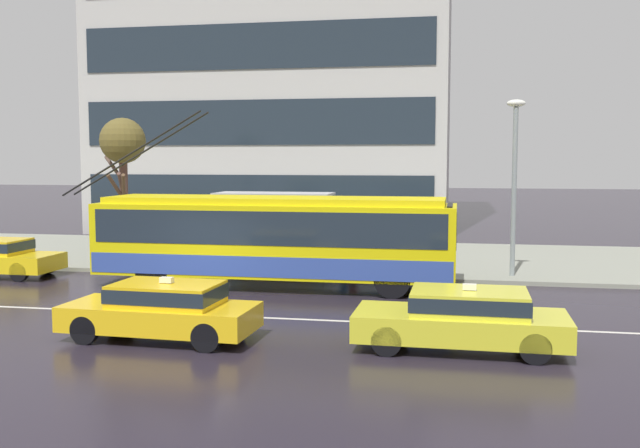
{
  "coord_description": "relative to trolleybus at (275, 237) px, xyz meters",
  "views": [
    {
      "loc": [
        7.17,
        -18.32,
        3.99
      ],
      "look_at": [
        3.1,
        3.4,
        1.96
      ],
      "focal_mm": 40.24,
      "sensor_mm": 36.0,
      "label": 1
    }
  ],
  "objects": [
    {
      "name": "taxi_oncoming_far",
      "position": [
        5.67,
        -6.41,
        -0.85
      ],
      "size": [
        4.42,
        1.89,
        1.39
      ],
      "color": "yellow",
      "rests_on": "ground_plane"
    },
    {
      "name": "pedestrian_at_shelter",
      "position": [
        1.77,
        4.41,
        0.24
      ],
      "size": [
        1.43,
        1.43,
        2.02
      ],
      "color": "black",
      "rests_on": "sidewalk_slab"
    },
    {
      "name": "trolleybus",
      "position": [
        0.0,
        0.0,
        0.0
      ],
      "size": [
        12.5,
        2.62,
        5.47
      ],
      "color": "yellow",
      "rests_on": "ground_plane"
    },
    {
      "name": "pedestrian_approaching_curb",
      "position": [
        1.72,
        2.9,
        -0.45
      ],
      "size": [
        0.48,
        0.48,
        1.62
      ],
      "color": "#18314C",
      "rests_on": "sidewalk_slab"
    },
    {
      "name": "sidewalk_slab",
      "position": [
        -1.74,
        6.6,
        -1.48
      ],
      "size": [
        80.0,
        10.0,
        0.14
      ],
      "primitive_type": "cube",
      "color": "gray",
      "rests_on": "ground_plane"
    },
    {
      "name": "taxi_oncoming_near",
      "position": [
        -0.84,
        -6.77,
        -0.85
      ],
      "size": [
        4.3,
        1.93,
        1.39
      ],
      "color": "yellow",
      "rests_on": "ground_plane"
    },
    {
      "name": "street_lamp",
      "position": [
        7.36,
        2.71,
        2.05
      ],
      "size": [
        0.6,
        0.32,
        5.74
      ],
      "color": "gray",
      "rests_on": "sidewalk_slab"
    },
    {
      "name": "lane_centre_line",
      "position": [
        -1.74,
        -4.28,
        -1.55
      ],
      "size": [
        72.0,
        0.14,
        0.01
      ],
      "primitive_type": "cube",
      "color": "silver",
      "rests_on": "ground_plane"
    },
    {
      "name": "ground_plane",
      "position": [
        -1.74,
        -3.08,
        -1.55
      ],
      "size": [
        160.0,
        160.0,
        0.0
      ],
      "primitive_type": "plane",
      "color": "#26202B"
    },
    {
      "name": "bus_shelter",
      "position": [
        -0.86,
        3.53,
        0.55
      ],
      "size": [
        4.16,
        1.68,
        2.63
      ],
      "color": "gray",
      "rests_on": "sidewalk_slab"
    },
    {
      "name": "street_tree_bare",
      "position": [
        -7.27,
        4.69,
        2.93
      ],
      "size": [
        2.01,
        1.98,
        5.42
      ],
      "color": "brown",
      "rests_on": "sidewalk_slab"
    }
  ]
}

